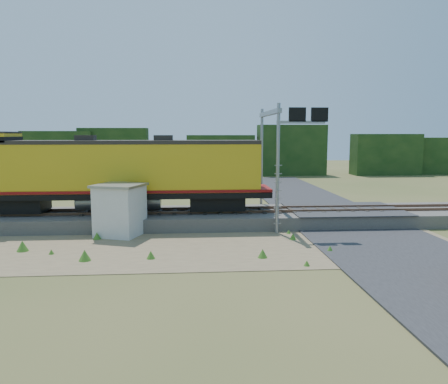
{
  "coord_description": "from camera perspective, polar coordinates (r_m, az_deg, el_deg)",
  "views": [
    {
      "loc": [
        -2.55,
        -20.44,
        5.53
      ],
      "look_at": [
        -0.81,
        3.0,
        2.4
      ],
      "focal_mm": 35.0,
      "sensor_mm": 36.0,
      "label": 1
    }
  ],
  "objects": [
    {
      "name": "road",
      "position": [
        23.87,
        19.59,
        -6.04
      ],
      "size": [
        7.0,
        66.0,
        0.86
      ],
      "color": "#38383A",
      "rests_on": "ground"
    },
    {
      "name": "locomotive",
      "position": [
        26.95,
        -14.23,
        2.57
      ],
      "size": [
        18.26,
        2.78,
        4.71
      ],
      "color": "black",
      "rests_on": "rails"
    },
    {
      "name": "shed",
      "position": [
        24.47,
        -13.43,
        -2.25
      ],
      "size": [
        3.07,
        3.07,
        2.84
      ],
      "rotation": [
        0.0,
        0.0,
        -0.35
      ],
      "color": "silver",
      "rests_on": "ground"
    },
    {
      "name": "rails",
      "position": [
        26.97,
        1.26,
        -2.34
      ],
      "size": [
        70.0,
        1.54,
        0.16
      ],
      "color": "brown",
      "rests_on": "ballast"
    },
    {
      "name": "ground",
      "position": [
        21.33,
        2.8,
        -7.45
      ],
      "size": [
        140.0,
        140.0,
        0.0
      ],
      "primitive_type": "plane",
      "color": "#475123",
      "rests_on": "ground"
    },
    {
      "name": "tree_line_north",
      "position": [
        58.55,
        -1.74,
        5.18
      ],
      "size": [
        130.0,
        3.0,
        6.5
      ],
      "color": "black",
      "rests_on": "ground"
    },
    {
      "name": "ballast",
      "position": [
        27.06,
        1.25,
        -3.35
      ],
      "size": [
        70.0,
        5.0,
        0.8
      ],
      "primitive_type": "cube",
      "color": "slate",
      "rests_on": "ground"
    },
    {
      "name": "signal_gantry",
      "position": [
        26.27,
        6.98,
        7.22
      ],
      "size": [
        2.85,
        6.2,
        7.19
      ],
      "color": "gray",
      "rests_on": "ground"
    },
    {
      "name": "weed_clumps",
      "position": [
        21.3,
        -6.7,
        -7.52
      ],
      "size": [
        15.0,
        6.2,
        0.56
      ],
      "primitive_type": null,
      "color": "#3F7722",
      "rests_on": "ground"
    },
    {
      "name": "dirt_shoulder",
      "position": [
        21.67,
        -2.66,
        -7.17
      ],
      "size": [
        26.0,
        8.0,
        0.03
      ],
      "primitive_type": "cube",
      "color": "#8C7754",
      "rests_on": "ground"
    }
  ]
}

